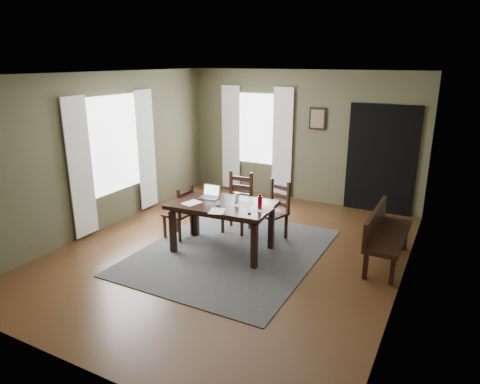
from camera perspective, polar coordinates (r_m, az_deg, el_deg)
The scene contains 25 objects.
ground at distance 6.78m, azimuth -1.19°, elevation -7.99°, with size 5.00×6.00×0.01m.
room_shell at distance 6.23m, azimuth -1.30°, elevation 7.22°, with size 5.02×6.02×2.71m.
rug at distance 6.78m, azimuth -1.19°, elevation -7.91°, with size 2.60×3.20×0.01m.
dining_table at distance 6.57m, azimuth -2.38°, elevation -2.26°, with size 1.63×1.05×0.78m.
chair_end at distance 7.18m, azimuth -8.01°, elevation -2.80°, with size 0.42×0.42×0.90m.
chair_back_left at distance 7.42m, azimuth -0.31°, elevation -1.50°, with size 0.48×0.48×1.02m.
chair_back_right at distance 7.12m, azimuth 4.56°, elevation -2.56°, with size 0.54×0.54×0.97m.
bench at distance 6.60m, azimuth 18.62°, elevation -5.02°, with size 0.47×1.45×0.82m.
laptop at distance 6.79m, azimuth -3.99°, elevation -0.30°, with size 0.31×0.26×0.20m.
computer_mouse at distance 6.39m, azimuth -2.87°, elevation -1.76°, with size 0.05×0.09×0.03m, color #3F3F42.
tv_remote at distance 6.15m, azimuth 1.25°, elevation -2.59°, with size 0.05×0.18×0.02m, color black.
drinking_glass at distance 6.54m, azimuth -0.41°, elevation -0.73°, with size 0.07×0.07×0.15m, color silver.
water_bottle at distance 6.23m, azimuth 2.67°, elevation -1.40°, with size 0.09×0.09×0.23m.
paper_a at distance 6.57m, azimuth -6.45°, elevation -1.44°, with size 0.21×0.28×0.00m, color white.
paper_c at distance 6.47m, azimuth 0.56°, elevation -1.64°, with size 0.22×0.29×0.00m, color white.
paper_d at distance 6.25m, azimuth 3.30°, elevation -2.34°, with size 0.20×0.27×0.00m, color white.
paper_e at distance 6.19m, azimuth -3.09°, elevation -2.55°, with size 0.21×0.28×0.00m, color white.
window_left at distance 7.92m, azimuth -16.48°, elevation 6.10°, with size 0.01×1.30×1.70m.
window_back at distance 9.34m, azimuth 2.22°, elevation 8.42°, with size 1.00×0.01×1.50m.
curtain_left_near at distance 7.39m, azimuth -20.51°, elevation 2.96°, with size 0.03×0.48×2.30m.
curtain_left_far at distance 8.54m, azimuth -12.39°, elevation 5.47°, with size 0.03×0.48×2.30m.
curtain_back_left at distance 9.64m, azimuth -1.23°, elevation 7.19°, with size 0.44×0.03×2.30m.
curtain_back_right at distance 9.11m, azimuth 5.66°, elevation 6.52°, with size 0.44×0.03×2.30m.
framed_picture at distance 8.81m, azimuth 10.29°, elevation 9.58°, with size 0.34×0.03×0.44m.
doorway_back at distance 8.63m, azimuth 18.29°, elevation 4.11°, with size 1.30×0.03×2.10m.
Camera 1 is at (2.98, -5.36, 2.90)m, focal length 32.00 mm.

